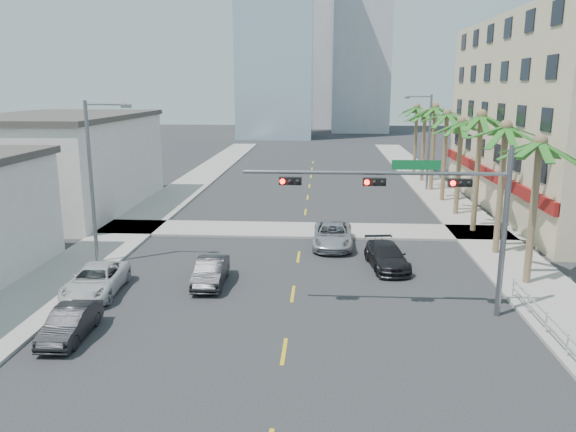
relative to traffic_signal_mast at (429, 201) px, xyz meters
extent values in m
plane|color=#262628|center=(-5.78, -7.95, -5.06)|extent=(260.00, 260.00, 0.00)
cube|color=gray|center=(6.22, 12.05, -4.99)|extent=(4.00, 120.00, 0.15)
cube|color=gray|center=(-17.78, 12.05, -4.99)|extent=(4.00, 120.00, 0.15)
cube|color=gray|center=(-5.78, 14.05, -4.99)|extent=(80.00, 4.00, 0.15)
cube|color=maroon|center=(8.62, 22.05, -2.06)|extent=(0.30, 28.00, 0.80)
cube|color=beige|center=(-25.28, 20.05, -1.46)|extent=(11.00, 18.00, 7.20)
cube|color=#99B2C6|center=(-13.78, 87.05, 18.94)|extent=(14.00, 14.00, 48.00)
cube|color=#ADADB2|center=(-8.78, 117.05, 15.94)|extent=(16.00, 16.00, 42.00)
cylinder|color=slate|center=(3.22, 0.05, -1.46)|extent=(0.24, 0.24, 7.20)
cylinder|color=slate|center=(-2.28, 0.05, 1.14)|extent=(11.00, 0.16, 0.16)
cube|color=#0C662D|center=(-0.58, 0.05, 1.49)|extent=(2.00, 0.05, 0.40)
cube|color=black|center=(1.22, -0.10, 0.79)|extent=(0.95, 0.28, 0.32)
sphere|color=#FF0C05|center=(0.90, -0.26, 0.79)|extent=(0.22, 0.22, 0.22)
cube|color=black|center=(-2.28, -0.10, 0.79)|extent=(0.95, 0.28, 0.32)
sphere|color=#FF0C05|center=(-2.60, -0.26, 0.79)|extent=(0.22, 0.22, 0.22)
cube|color=black|center=(-5.78, -0.10, 0.79)|extent=(0.95, 0.28, 0.32)
sphere|color=#FF0C05|center=(-6.10, -0.26, 0.79)|extent=(0.22, 0.22, 0.22)
cylinder|color=brown|center=(5.82, 4.05, -1.46)|extent=(0.36, 0.36, 7.20)
cylinder|color=brown|center=(5.82, 9.25, -1.28)|extent=(0.36, 0.36, 7.56)
cylinder|color=brown|center=(5.82, 14.45, -1.10)|extent=(0.36, 0.36, 7.92)
cylinder|color=brown|center=(5.82, 19.65, -1.46)|extent=(0.36, 0.36, 7.20)
cylinder|color=brown|center=(5.82, 24.85, -1.28)|extent=(0.36, 0.36, 7.56)
cylinder|color=brown|center=(5.82, 30.05, -1.10)|extent=(0.36, 0.36, 7.92)
cylinder|color=brown|center=(5.82, 35.25, -1.46)|extent=(0.36, 0.36, 7.20)
cylinder|color=brown|center=(5.82, 40.45, -1.28)|extent=(0.36, 0.36, 7.56)
cylinder|color=slate|center=(-16.98, 6.05, -0.56)|extent=(0.20, 0.20, 9.00)
cylinder|color=slate|center=(-15.88, 6.05, 3.74)|extent=(2.20, 0.12, 0.12)
cube|color=slate|center=(-14.78, 6.05, 3.64)|extent=(0.50, 0.25, 0.18)
cylinder|color=slate|center=(5.42, 30.05, -0.56)|extent=(0.20, 0.20, 9.00)
cylinder|color=slate|center=(4.32, 30.05, 3.74)|extent=(2.20, 0.12, 0.12)
cube|color=slate|center=(3.22, 30.05, 3.64)|extent=(0.50, 0.25, 0.18)
cylinder|color=silver|center=(4.52, -1.95, -4.51)|extent=(0.08, 8.00, 0.08)
cylinder|color=silver|center=(4.52, -1.95, -4.16)|extent=(0.08, 8.00, 0.08)
cylinder|color=silver|center=(4.52, -3.95, -4.56)|extent=(0.08, 0.08, 1.00)
cylinder|color=silver|center=(4.52, -1.95, -4.56)|extent=(0.08, 0.08, 1.00)
cylinder|color=silver|center=(4.52, 0.05, -4.56)|extent=(0.08, 0.08, 1.00)
cylinder|color=silver|center=(4.52, 2.05, -4.56)|extent=(0.08, 0.08, 1.00)
imported|color=black|center=(-14.27, -3.32, -4.44)|extent=(1.42, 3.81, 1.24)
imported|color=silver|center=(-15.18, 1.45, -4.39)|extent=(2.55, 5.00, 1.35)
imported|color=black|center=(-9.97, 3.12, -4.40)|extent=(1.54, 4.07, 1.33)
imported|color=#BBBAC0|center=(-3.78, 10.38, -4.35)|extent=(2.49, 5.21, 1.43)
imported|color=black|center=(-0.88, 6.36, -4.40)|extent=(2.44, 4.78, 1.33)
camera|label=1|loc=(-4.40, -23.27, 4.65)|focal=35.00mm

